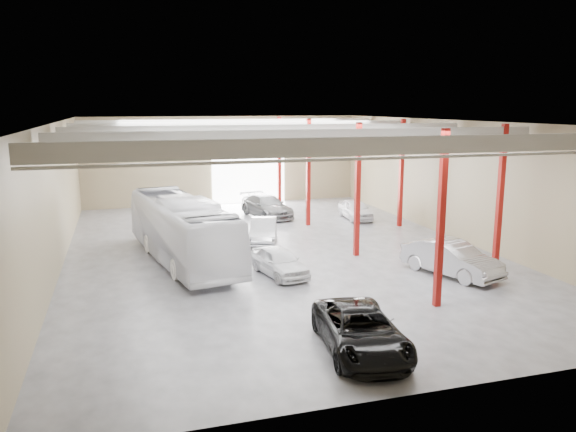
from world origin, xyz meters
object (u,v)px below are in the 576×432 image
car_row_b (264,230)px  car_right_near (451,258)px  car_row_c (267,206)px  coach_bus (182,229)px  black_sedan (361,330)px  car_right_far (355,209)px  car_row_a (279,262)px

car_row_b → car_right_near: size_ratio=0.85×
car_row_b → car_row_c: 7.56m
car_row_b → car_right_near: bearing=-35.3°
coach_bus → black_sedan: (4.32, -12.63, -0.93)m
black_sedan → coach_bus: bearing=116.2°
car_row_b → car_right_far: size_ratio=1.05×
car_right_far → coach_bus: bearing=-145.7°
car_right_near → coach_bus: bearing=133.2°
car_right_near → car_right_far: car_right_near is taller
car_row_b → black_sedan: bearing=-75.3°
car_row_c → car_right_near: bearing=-86.4°
car_right_near → car_row_b: bearing=108.3°
coach_bus → car_right_far: size_ratio=2.97×
car_row_b → coach_bus: bearing=-134.3°
black_sedan → car_row_c: bearing=90.4°
car_row_a → car_right_near: 8.05m
black_sedan → car_row_c: 22.76m
car_row_a → car_row_c: car_row_c is taller
black_sedan → car_row_a: bearing=99.0°
car_row_a → car_right_near: car_right_near is taller
car_row_a → car_right_near: bearing=-27.3°
black_sedan → car_row_a: 8.74m
car_row_a → car_right_far: (8.75, 11.33, 0.01)m
coach_bus → black_sedan: size_ratio=2.29×
coach_bus → car_row_b: size_ratio=2.83×
coach_bus → car_row_c: coach_bus is taller
coach_bus → car_row_b: bearing=18.6°
car_right_near → car_row_a: bearing=144.4°
car_row_a → car_row_b: size_ratio=0.94×
coach_bus → car_row_a: coach_bus is taller
car_row_a → car_row_b: 6.66m
car_row_b → car_right_far: bearing=48.2°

